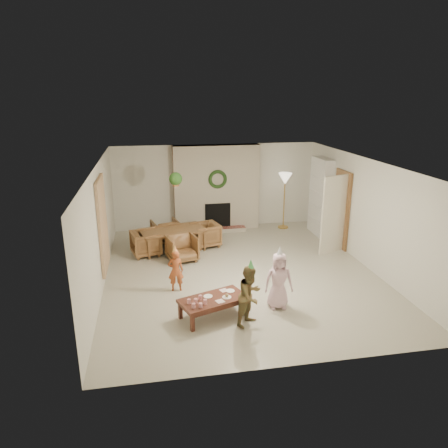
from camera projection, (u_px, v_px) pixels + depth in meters
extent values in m
plane|color=#B7B29E|center=(240.00, 272.00, 9.56)|extent=(7.00, 7.00, 0.00)
plane|color=white|center=(241.00, 163.00, 8.81)|extent=(7.00, 7.00, 0.00)
plane|color=silver|center=(215.00, 186.00, 12.47)|extent=(7.00, 0.00, 7.00)
plane|color=silver|center=(294.00, 291.00, 5.90)|extent=(7.00, 0.00, 7.00)
plane|color=silver|center=(100.00, 227.00, 8.67)|extent=(0.00, 7.00, 7.00)
plane|color=silver|center=(367.00, 213.00, 9.69)|extent=(0.00, 7.00, 7.00)
cube|color=#552216|center=(216.00, 188.00, 12.28)|extent=(2.50, 0.40, 2.50)
cube|color=#5C1B19|center=(219.00, 230.00, 12.31)|extent=(1.60, 0.30, 0.12)
cube|color=black|center=(218.00, 216.00, 12.35)|extent=(0.75, 0.12, 0.75)
torus|color=#1B3B16|center=(218.00, 179.00, 11.97)|extent=(0.54, 0.10, 0.54)
cylinder|color=gold|center=(283.00, 227.00, 12.71)|extent=(0.31, 0.31, 0.03)
cylinder|color=gold|center=(284.00, 203.00, 12.48)|extent=(0.03, 0.03, 1.51)
cone|color=beige|center=(285.00, 179.00, 12.26)|extent=(0.40, 0.40, 0.34)
cube|color=white|center=(321.00, 197.00, 11.87)|extent=(0.30, 1.00, 2.20)
cube|color=white|center=(318.00, 219.00, 12.06)|extent=(0.30, 0.92, 0.03)
cube|color=white|center=(319.00, 205.00, 11.94)|extent=(0.30, 0.92, 0.03)
cube|color=white|center=(320.00, 192.00, 11.82)|extent=(0.30, 0.92, 0.03)
cube|color=white|center=(321.00, 178.00, 11.70)|extent=(0.30, 0.92, 0.03)
cube|color=maroon|center=(320.00, 215.00, 11.88)|extent=(0.20, 0.40, 0.24)
cube|color=#26498D|center=(318.00, 200.00, 11.94)|extent=(0.20, 0.44, 0.24)
cube|color=#AB7D24|center=(321.00, 188.00, 11.68)|extent=(0.20, 0.36, 0.22)
cube|color=brown|center=(341.00, 209.00, 10.88)|extent=(0.05, 0.86, 2.04)
cube|color=beige|center=(334.00, 215.00, 10.47)|extent=(0.77, 0.32, 2.00)
cube|color=#CDB791|center=(103.00, 225.00, 8.87)|extent=(0.06, 1.20, 2.00)
imported|color=brown|center=(173.00, 240.00, 10.77)|extent=(1.79, 1.27, 0.57)
imported|color=brown|center=(182.00, 248.00, 10.14)|extent=(0.82, 0.83, 0.63)
imported|color=brown|center=(165.00, 231.00, 11.38)|extent=(0.82, 0.83, 0.63)
imported|color=brown|center=(146.00, 243.00, 10.48)|extent=(0.83, 0.82, 0.63)
imported|color=brown|center=(205.00, 235.00, 11.11)|extent=(0.83, 0.82, 0.63)
cylinder|color=tan|center=(175.00, 169.00, 10.10)|extent=(0.01, 0.01, 0.70)
cylinder|color=#A46234|center=(176.00, 184.00, 10.20)|extent=(0.16, 0.16, 0.12)
sphere|color=#234F1A|center=(176.00, 179.00, 10.17)|extent=(0.32, 0.32, 0.32)
cube|color=#53281B|center=(213.00, 300.00, 7.57)|extent=(1.34, 0.98, 0.06)
cube|color=#53281B|center=(213.00, 303.00, 7.59)|extent=(1.22, 0.87, 0.07)
cube|color=#53281B|center=(192.00, 323.00, 7.16)|extent=(0.08, 0.08, 0.32)
cube|color=#53281B|center=(246.00, 307.00, 7.69)|extent=(0.08, 0.08, 0.32)
cube|color=#53281B|center=(180.00, 311.00, 7.56)|extent=(0.08, 0.08, 0.32)
cube|color=#53281B|center=(232.00, 296.00, 8.09)|extent=(0.08, 0.08, 0.32)
cylinder|color=white|center=(194.00, 306.00, 7.21)|extent=(0.08, 0.08, 0.08)
cylinder|color=white|center=(189.00, 301.00, 7.36)|extent=(0.08, 0.08, 0.08)
cylinder|color=white|center=(201.00, 305.00, 7.22)|extent=(0.08, 0.08, 0.08)
cylinder|color=white|center=(196.00, 301.00, 7.38)|extent=(0.08, 0.08, 0.08)
cylinder|color=white|center=(205.00, 302.00, 7.35)|extent=(0.08, 0.08, 0.08)
cylinder|color=white|center=(200.00, 297.00, 7.50)|extent=(0.08, 0.08, 0.08)
cylinder|color=white|center=(208.00, 296.00, 7.63)|extent=(0.21, 0.21, 0.01)
cylinder|color=white|center=(227.00, 297.00, 7.59)|extent=(0.21, 0.21, 0.01)
cylinder|color=white|center=(230.00, 291.00, 7.84)|extent=(0.21, 0.21, 0.01)
sphere|color=tan|center=(227.00, 295.00, 7.58)|extent=(0.08, 0.08, 0.07)
cube|color=beige|center=(220.00, 301.00, 7.44)|extent=(0.18, 0.18, 0.01)
cube|color=beige|center=(224.00, 290.00, 7.85)|extent=(0.18, 0.18, 0.01)
imported|color=#A84B24|center=(176.00, 271.00, 8.56)|extent=(0.33, 0.23, 0.88)
cone|color=#F1E250|center=(175.00, 249.00, 8.41)|extent=(0.16, 0.16, 0.17)
imported|color=brown|center=(250.00, 296.00, 7.27)|extent=(0.68, 0.66, 1.10)
cone|color=#50BB5A|center=(251.00, 264.00, 7.10)|extent=(0.17, 0.17, 0.18)
imported|color=silver|center=(279.00, 281.00, 7.85)|extent=(0.57, 0.40, 1.10)
cone|color=silver|center=(280.00, 251.00, 7.67)|extent=(0.18, 0.18, 0.20)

